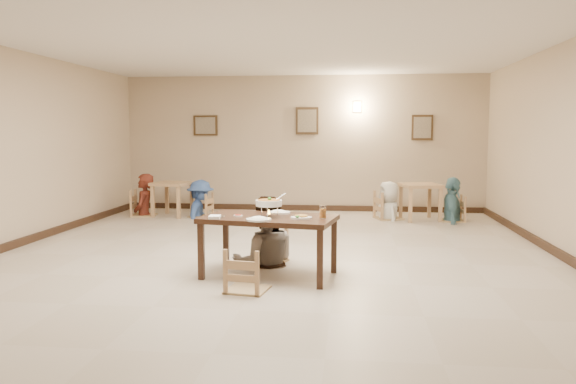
# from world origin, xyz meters

# --- Properties ---
(floor) EXTENTS (10.00, 10.00, 0.00)m
(floor) POSITION_xyz_m (0.00, 0.00, 0.00)
(floor) COLOR #BCAE9C
(floor) RESTS_ON ground
(ceiling) EXTENTS (10.00, 10.00, 0.00)m
(ceiling) POSITION_xyz_m (0.00, 0.00, 3.00)
(ceiling) COLOR silver
(ceiling) RESTS_ON wall_back
(wall_back) EXTENTS (10.00, 0.00, 10.00)m
(wall_back) POSITION_xyz_m (0.00, 5.00, 1.50)
(wall_back) COLOR tan
(wall_back) RESTS_ON floor
(wall_front) EXTENTS (10.00, 0.00, 10.00)m
(wall_front) POSITION_xyz_m (0.00, -5.00, 1.50)
(wall_front) COLOR tan
(wall_front) RESTS_ON floor
(baseboard_back) EXTENTS (8.00, 0.06, 0.12)m
(baseboard_back) POSITION_xyz_m (0.00, 4.97, 0.06)
(baseboard_back) COLOR black
(baseboard_back) RESTS_ON floor
(baseboard_left) EXTENTS (0.06, 10.00, 0.12)m
(baseboard_left) POSITION_xyz_m (-3.97, 0.00, 0.06)
(baseboard_left) COLOR black
(baseboard_left) RESTS_ON floor
(baseboard_right) EXTENTS (0.06, 10.00, 0.12)m
(baseboard_right) POSITION_xyz_m (3.97, 0.00, 0.06)
(baseboard_right) COLOR black
(baseboard_right) RESTS_ON floor
(picture_a) EXTENTS (0.55, 0.04, 0.45)m
(picture_a) POSITION_xyz_m (-2.20, 4.96, 1.90)
(picture_a) COLOR #372616
(picture_a) RESTS_ON wall_back
(picture_b) EXTENTS (0.50, 0.04, 0.60)m
(picture_b) POSITION_xyz_m (0.10, 4.96, 2.00)
(picture_b) COLOR #372616
(picture_b) RESTS_ON wall_back
(picture_c) EXTENTS (0.45, 0.04, 0.55)m
(picture_c) POSITION_xyz_m (2.60, 4.96, 1.85)
(picture_c) COLOR #372616
(picture_c) RESTS_ON wall_back
(wall_sconce) EXTENTS (0.16, 0.05, 0.22)m
(wall_sconce) POSITION_xyz_m (1.20, 4.96, 2.30)
(wall_sconce) COLOR #FFD88C
(wall_sconce) RESTS_ON wall_back
(main_table) EXTENTS (1.69, 1.14, 0.73)m
(main_table) POSITION_xyz_m (0.10, -0.88, 0.65)
(main_table) COLOR #372115
(main_table) RESTS_ON floor
(chair_far) EXTENTS (0.44, 0.44, 0.95)m
(chair_far) POSITION_xyz_m (-0.03, -0.17, 0.47)
(chair_far) COLOR tan
(chair_far) RESTS_ON floor
(chair_near) EXTENTS (0.43, 0.43, 0.92)m
(chair_near) POSITION_xyz_m (-0.05, -1.54, 0.46)
(chair_near) COLOR tan
(chair_near) RESTS_ON floor
(main_diner) EXTENTS (1.01, 0.86, 1.81)m
(main_diner) POSITION_xyz_m (-0.05, -0.25, 0.91)
(main_diner) COLOR gray
(main_diner) RESTS_ON floor
(curry_warmer) EXTENTS (0.35, 0.32, 0.28)m
(curry_warmer) POSITION_xyz_m (0.10, -0.92, 0.90)
(curry_warmer) COLOR silver
(curry_warmer) RESTS_ON main_table
(rice_plate_far) EXTENTS (0.29, 0.29, 0.07)m
(rice_plate_far) POSITION_xyz_m (0.18, -0.62, 0.75)
(rice_plate_far) COLOR white
(rice_plate_far) RESTS_ON main_table
(rice_plate_near) EXTENTS (0.29, 0.29, 0.07)m
(rice_plate_near) POSITION_xyz_m (0.03, -1.20, 0.75)
(rice_plate_near) COLOR white
(rice_plate_near) RESTS_ON main_table
(fried_plate) EXTENTS (0.25, 0.25, 0.06)m
(fried_plate) POSITION_xyz_m (0.50, -1.02, 0.75)
(fried_plate) COLOR white
(fried_plate) RESTS_ON main_table
(chili_dish) EXTENTS (0.11, 0.11, 0.02)m
(chili_dish) POSITION_xyz_m (-0.27, -0.93, 0.74)
(chili_dish) COLOR white
(chili_dish) RESTS_ON main_table
(napkin_cutlery) EXTENTS (0.17, 0.27, 0.03)m
(napkin_cutlery) POSITION_xyz_m (-0.51, -1.09, 0.75)
(napkin_cutlery) COLOR white
(napkin_cutlery) RESTS_ON main_table
(drink_glass) EXTENTS (0.08, 0.08, 0.15)m
(drink_glass) POSITION_xyz_m (0.75, -0.95, 0.80)
(drink_glass) COLOR white
(drink_glass) RESTS_ON main_table
(bg_table_left) EXTENTS (0.83, 0.83, 0.71)m
(bg_table_left) POSITION_xyz_m (-2.63, 3.81, 0.58)
(bg_table_left) COLOR tan
(bg_table_left) RESTS_ON floor
(bg_table_right) EXTENTS (0.87, 0.87, 0.72)m
(bg_table_right) POSITION_xyz_m (2.46, 3.83, 0.59)
(bg_table_right) COLOR tan
(bg_table_right) RESTS_ON floor
(bg_chair_ll) EXTENTS (0.49, 0.49, 1.03)m
(bg_chair_ll) POSITION_xyz_m (-3.23, 3.76, 0.51)
(bg_chair_ll) COLOR tan
(bg_chair_ll) RESTS_ON floor
(bg_chair_lr) EXTENTS (0.44, 0.44, 0.93)m
(bg_chair_lr) POSITION_xyz_m (-2.02, 3.78, 0.46)
(bg_chair_lr) COLOR tan
(bg_chair_lr) RESTS_ON floor
(bg_chair_rl) EXTENTS (0.50, 0.50, 1.06)m
(bg_chair_rl) POSITION_xyz_m (1.84, 3.89, 0.53)
(bg_chair_rl) COLOR tan
(bg_chair_rl) RESTS_ON floor
(bg_chair_rr) EXTENTS (0.45, 0.45, 0.96)m
(bg_chair_rr) POSITION_xyz_m (3.07, 3.75, 0.48)
(bg_chair_rr) COLOR tan
(bg_chair_rr) RESTS_ON floor
(bg_diner_a) EXTENTS (0.48, 0.68, 1.77)m
(bg_diner_a) POSITION_xyz_m (-3.23, 3.76, 0.89)
(bg_diner_a) COLOR #572016
(bg_diner_a) RESTS_ON floor
(bg_diner_b) EXTENTS (0.57, 0.99, 1.54)m
(bg_diner_b) POSITION_xyz_m (-2.02, 3.78, 0.77)
(bg_diner_b) COLOR #3C60A6
(bg_diner_b) RESTS_ON floor
(bg_diner_c) EXTENTS (0.67, 0.85, 1.53)m
(bg_diner_c) POSITION_xyz_m (1.84, 3.89, 0.76)
(bg_diner_c) COLOR silver
(bg_diner_c) RESTS_ON floor
(bg_diner_d) EXTENTS (0.53, 1.06, 1.75)m
(bg_diner_d) POSITION_xyz_m (3.07, 3.75, 0.87)
(bg_diner_d) COLOR teal
(bg_diner_d) RESTS_ON floor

